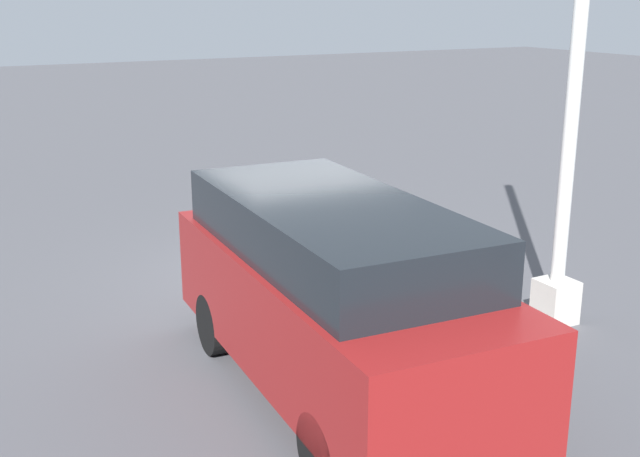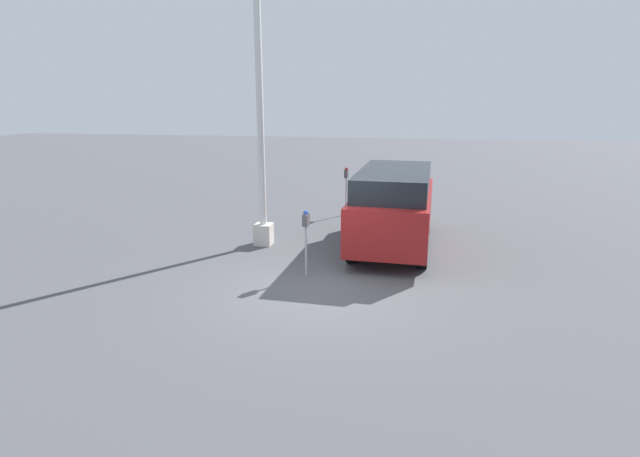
{
  "view_description": "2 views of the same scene",
  "coord_description": "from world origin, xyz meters",
  "px_view_note": "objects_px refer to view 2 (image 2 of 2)",
  "views": [
    {
      "loc": [
        9.77,
        -4.92,
        3.95
      ],
      "look_at": [
        1.01,
        -0.27,
        1.05
      ],
      "focal_mm": 45.0,
      "sensor_mm": 36.0,
      "label": 1
    },
    {
      "loc": [
        -9.26,
        -1.66,
        3.74
      ],
      "look_at": [
        0.94,
        0.19,
        1.02
      ],
      "focal_mm": 28.0,
      "sensor_mm": 36.0,
      "label": 2
    }
  ],
  "objects_px": {
    "parking_meter_near": "(306,228)",
    "parking_meter_far": "(346,180)",
    "parked_van": "(394,205)",
    "lamp_post": "(261,161)"
  },
  "relations": [
    {
      "from": "parking_meter_far",
      "to": "parked_van",
      "type": "xyz_separation_m",
      "value": [
        -3.46,
        -1.66,
        -0.05
      ]
    },
    {
      "from": "parking_meter_near",
      "to": "lamp_post",
      "type": "distance_m",
      "value": 2.92
    },
    {
      "from": "parking_meter_near",
      "to": "parking_meter_far",
      "type": "distance_m",
      "value": 5.96
    },
    {
      "from": "parked_van",
      "to": "lamp_post",
      "type": "bearing_deg",
      "value": 98.34
    },
    {
      "from": "parking_meter_near",
      "to": "lamp_post",
      "type": "bearing_deg",
      "value": 41.58
    },
    {
      "from": "parking_meter_far",
      "to": "parked_van",
      "type": "distance_m",
      "value": 3.84
    },
    {
      "from": "parking_meter_near",
      "to": "parked_van",
      "type": "xyz_separation_m",
      "value": [
        2.49,
        -1.75,
        0.03
      ]
    },
    {
      "from": "lamp_post",
      "to": "parking_meter_near",
      "type": "bearing_deg",
      "value": -143.6
    },
    {
      "from": "parking_meter_near",
      "to": "parked_van",
      "type": "relative_size",
      "value": 0.3
    },
    {
      "from": "parking_meter_near",
      "to": "parking_meter_far",
      "type": "bearing_deg",
      "value": 4.36
    }
  ]
}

